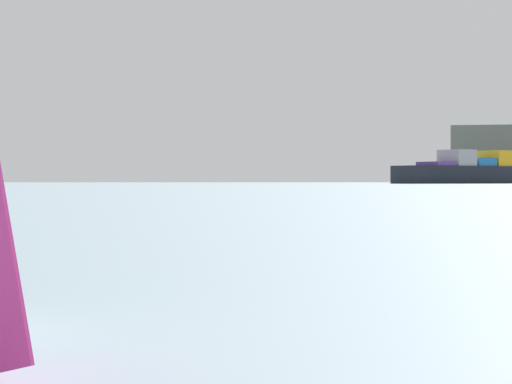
{
  "coord_description": "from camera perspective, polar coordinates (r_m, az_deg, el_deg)",
  "views": [
    {
      "loc": [
        8.66,
        -12.85,
        2.27
      ],
      "look_at": [
        0.9,
        16.17,
        1.92
      ],
      "focal_mm": 71.74,
      "sensor_mm": 36.0,
      "label": 1
    }
  ],
  "objects": []
}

